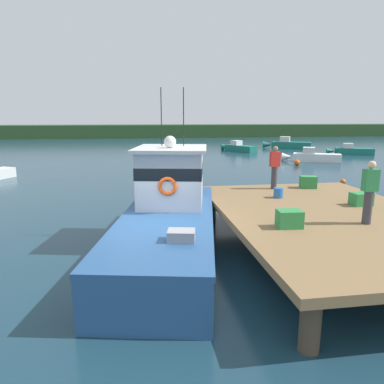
# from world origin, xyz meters

# --- Properties ---
(ground_plane) EXTENTS (200.00, 200.00, 0.00)m
(ground_plane) POSITION_xyz_m (0.00, 0.00, 0.00)
(ground_plane) COLOR #193847
(dock) EXTENTS (6.00, 9.00, 1.20)m
(dock) POSITION_xyz_m (4.80, 0.00, 1.07)
(dock) COLOR #4C3D2D
(dock) RESTS_ON ground
(main_fishing_boat) EXTENTS (4.04, 9.97, 4.80)m
(main_fishing_boat) POSITION_xyz_m (0.31, 1.12, 1.01)
(main_fishing_boat) COLOR #285184
(main_fishing_boat) RESTS_ON ground
(crate_single_by_cleat) EXTENTS (0.62, 0.47, 0.44)m
(crate_single_by_cleat) POSITION_xyz_m (3.10, -1.07, 1.42)
(crate_single_by_cleat) COLOR #2D8442
(crate_single_by_cleat) RESTS_ON dock
(crate_single_far) EXTENTS (0.69, 0.58, 0.46)m
(crate_single_far) POSITION_xyz_m (5.91, 3.59, 1.43)
(crate_single_far) COLOR #2D8442
(crate_single_far) RESTS_ON dock
(crate_stack_near_edge) EXTENTS (0.62, 0.46, 0.39)m
(crate_stack_near_edge) POSITION_xyz_m (6.26, 0.74, 1.40)
(crate_stack_near_edge) COLOR #2D8442
(crate_stack_near_edge) RESTS_ON dock
(bait_bucket) EXTENTS (0.32, 0.32, 0.34)m
(bait_bucket) POSITION_xyz_m (4.12, 2.14, 1.37)
(bait_bucket) COLOR #2866B2
(bait_bucket) RESTS_ON dock
(deckhand_by_the_boat) EXTENTS (0.36, 0.22, 1.63)m
(deckhand_by_the_boat) POSITION_xyz_m (5.20, -1.07, 2.06)
(deckhand_by_the_boat) COLOR #383842
(deckhand_by_the_boat) RESTS_ON dock
(deckhand_further_back) EXTENTS (0.36, 0.22, 1.63)m
(deckhand_further_back) POSITION_xyz_m (4.54, 3.64, 2.06)
(deckhand_further_back) COLOR #383842
(deckhand_further_back) RESTS_ON dock
(moored_boat_near_channel) EXTENTS (3.33, 4.74, 1.25)m
(moored_boat_near_channel) POSITION_xyz_m (10.84, 30.60, 0.43)
(moored_boat_near_channel) COLOR #196B5B
(moored_boat_near_channel) RESTS_ON ground
(moored_boat_far_left) EXTENTS (5.70, 3.77, 1.49)m
(moored_boat_far_left) POSITION_xyz_m (18.02, 33.28, 0.51)
(moored_boat_far_left) COLOR #196B5B
(moored_boat_far_left) RESTS_ON ground
(moored_boat_far_right) EXTENTS (4.65, 2.57, 1.18)m
(moored_boat_far_right) POSITION_xyz_m (21.66, 25.48, 0.41)
(moored_boat_far_right) COLOR #196B5B
(moored_boat_far_right) RESTS_ON ground
(moored_boat_mid_harbor) EXTENTS (4.94, 3.04, 1.27)m
(moored_boat_mid_harbor) POSITION_xyz_m (14.72, 20.38, 0.44)
(moored_boat_mid_harbor) COLOR white
(moored_boat_mid_harbor) RESTS_ON ground
(mooring_buoy_channel_marker) EXTENTS (0.49, 0.49, 0.49)m
(mooring_buoy_channel_marker) POSITION_xyz_m (12.26, 18.15, 0.24)
(mooring_buoy_channel_marker) COLOR #EA5B19
(mooring_buoy_channel_marker) RESTS_ON ground
(mooring_buoy_inshore) EXTENTS (0.33, 0.33, 0.33)m
(mooring_buoy_inshore) POSITION_xyz_m (11.30, 9.88, 0.16)
(mooring_buoy_inshore) COLOR #EA5B19
(mooring_buoy_inshore) RESTS_ON ground
(far_shoreline) EXTENTS (120.00, 8.00, 2.40)m
(far_shoreline) POSITION_xyz_m (0.00, 62.00, 1.20)
(far_shoreline) COLOR #284723
(far_shoreline) RESTS_ON ground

